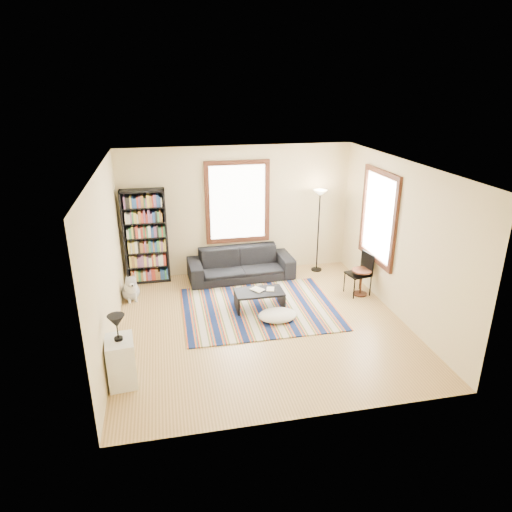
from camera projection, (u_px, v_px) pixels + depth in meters
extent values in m
cube|color=tan|center=(262.00, 326.00, 8.14)|extent=(5.00, 5.00, 0.10)
cube|color=white|center=(262.00, 163.00, 7.10)|extent=(5.00, 5.00, 0.10)
cube|color=beige|center=(237.00, 210.00, 9.95)|extent=(5.00, 0.10, 2.80)
cube|color=beige|center=(309.00, 324.00, 5.29)|extent=(5.00, 0.10, 2.80)
cube|color=beige|center=(103.00, 261.00, 7.14)|extent=(0.10, 5.00, 2.80)
cube|color=beige|center=(402.00, 240.00, 8.10)|extent=(0.10, 5.00, 2.80)
cube|color=white|center=(237.00, 202.00, 9.80)|extent=(1.20, 0.06, 1.60)
cube|color=white|center=(379.00, 217.00, 8.75)|extent=(0.06, 1.20, 1.60)
cube|color=#0D1A43|center=(259.00, 308.00, 8.64)|extent=(2.85, 2.28, 0.02)
imported|color=black|center=(241.00, 264.00, 9.87)|extent=(0.99, 2.29, 0.66)
cube|color=black|center=(146.00, 237.00, 9.51)|extent=(0.90, 0.30, 2.00)
cube|color=black|center=(259.00, 300.00, 8.59)|extent=(1.00, 0.72, 0.36)
imported|color=beige|center=(254.00, 291.00, 8.51)|extent=(0.30, 0.29, 0.02)
imported|color=beige|center=(267.00, 289.00, 8.60)|extent=(0.19, 0.23, 0.01)
ellipsoid|color=silver|center=(278.00, 315.00, 8.22)|extent=(0.85, 0.75, 0.18)
cylinder|color=#411710|center=(361.00, 282.00, 9.13)|extent=(0.51, 0.51, 0.54)
cube|color=black|center=(358.00, 274.00, 9.11)|extent=(0.48, 0.47, 0.86)
cube|color=white|center=(121.00, 361.00, 6.41)|extent=(0.43, 0.54, 0.70)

